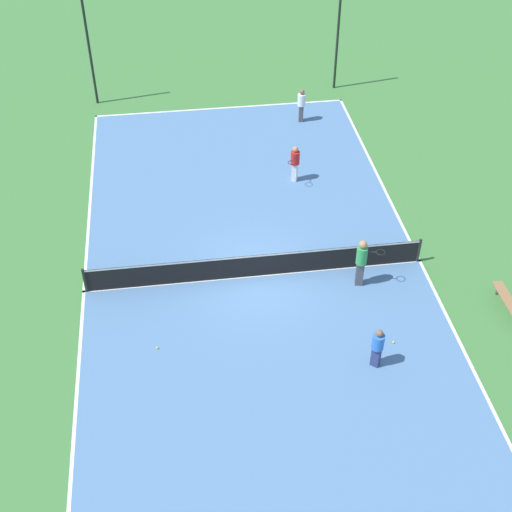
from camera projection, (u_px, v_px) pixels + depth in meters
The scene contains 12 objects.
ground_plane at pixel (256, 276), 24.42m from camera, with size 80.00×80.00×0.00m, color #3D7538.
court_surface at pixel (256, 276), 24.41m from camera, with size 11.73×24.40×0.02m.
tennis_net at pixel (256, 265), 24.09m from camera, with size 11.53×0.10×0.96m.
bench at pixel (508, 301), 22.87m from camera, with size 0.36×1.85×0.45m.
player_far_green at pixel (362, 259), 23.40m from camera, with size 0.98×0.50×1.85m.
player_coach_red at pixel (295, 161), 28.38m from camera, with size 0.68×0.99×1.56m.
player_near_blue at pixel (378, 346), 20.79m from camera, with size 0.51×0.51×1.44m.
player_near_white at pixel (301, 103), 32.16m from camera, with size 0.41×0.41×1.57m.
tennis_ball_left_sideline at pixel (157, 348), 21.77m from camera, with size 0.07×0.07×0.07m, color #CCE033.
tennis_ball_far_baseline at pixel (394, 342), 21.95m from camera, with size 0.07×0.07×0.07m, color #CCE033.
fence_post_back_left at pixel (89, 50), 32.44m from camera, with size 0.12×0.12×5.30m.
fence_post_back_right at pixel (338, 36), 33.66m from camera, with size 0.12×0.12×5.30m.
Camera 1 is at (-2.53, -18.18, 16.12)m, focal length 50.00 mm.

